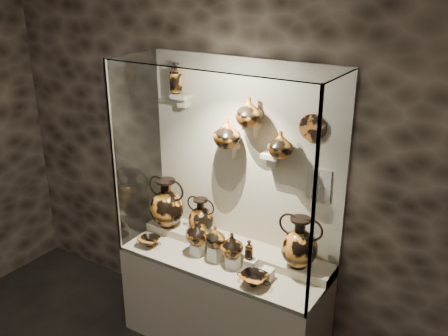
% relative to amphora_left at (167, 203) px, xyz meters
% --- Properties ---
extents(wall_back, '(5.00, 0.02, 3.20)m').
position_rel_amphora_left_xyz_m(wall_back, '(0.65, 0.21, 0.48)').
color(wall_back, black).
rests_on(wall_back, ground).
extents(plinth, '(1.70, 0.60, 0.80)m').
position_rel_amphora_left_xyz_m(plinth, '(0.65, -0.11, -0.72)').
color(plinth, '#BCB097').
rests_on(plinth, floor).
extents(front_tier, '(1.68, 0.58, 0.03)m').
position_rel_amphora_left_xyz_m(front_tier, '(0.65, -0.11, -0.31)').
color(front_tier, '#B9AA90').
rests_on(front_tier, plinth).
extents(rear_tier, '(1.70, 0.25, 0.10)m').
position_rel_amphora_left_xyz_m(rear_tier, '(0.65, 0.06, -0.27)').
color(rear_tier, '#B9AA90').
rests_on(rear_tier, plinth).
extents(back_panel, '(1.70, 0.03, 1.60)m').
position_rel_amphora_left_xyz_m(back_panel, '(0.65, 0.20, 0.48)').
color(back_panel, '#BCB097').
rests_on(back_panel, plinth).
extents(glass_front, '(1.70, 0.01, 1.60)m').
position_rel_amphora_left_xyz_m(glass_front, '(0.65, -0.41, 0.48)').
color(glass_front, white).
rests_on(glass_front, plinth).
extents(glass_left, '(0.01, 0.60, 1.60)m').
position_rel_amphora_left_xyz_m(glass_left, '(-0.19, -0.11, 0.48)').
color(glass_left, white).
rests_on(glass_left, plinth).
extents(glass_right, '(0.01, 0.60, 1.60)m').
position_rel_amphora_left_xyz_m(glass_right, '(1.50, -0.11, 0.48)').
color(glass_right, white).
rests_on(glass_right, plinth).
extents(glass_top, '(1.70, 0.60, 0.01)m').
position_rel_amphora_left_xyz_m(glass_top, '(0.65, -0.11, 1.27)').
color(glass_top, white).
rests_on(glass_top, back_panel).
extents(frame_post_left, '(0.02, 0.02, 1.60)m').
position_rel_amphora_left_xyz_m(frame_post_left, '(-0.19, -0.40, 0.48)').
color(frame_post_left, gray).
rests_on(frame_post_left, plinth).
extents(frame_post_right, '(0.02, 0.02, 1.60)m').
position_rel_amphora_left_xyz_m(frame_post_right, '(1.49, -0.40, 0.48)').
color(frame_post_right, gray).
rests_on(frame_post_right, plinth).
extents(pedestal_a, '(0.09, 0.09, 0.10)m').
position_rel_amphora_left_xyz_m(pedestal_a, '(0.43, -0.16, -0.24)').
color(pedestal_a, silver).
rests_on(pedestal_a, front_tier).
extents(pedestal_b, '(0.09, 0.09, 0.13)m').
position_rel_amphora_left_xyz_m(pedestal_b, '(0.60, -0.16, -0.23)').
color(pedestal_b, silver).
rests_on(pedestal_b, front_tier).
extents(pedestal_c, '(0.09, 0.09, 0.09)m').
position_rel_amphora_left_xyz_m(pedestal_c, '(0.77, -0.16, -0.25)').
color(pedestal_c, silver).
rests_on(pedestal_c, front_tier).
extents(pedestal_d, '(0.09, 0.09, 0.12)m').
position_rel_amphora_left_xyz_m(pedestal_d, '(0.93, -0.16, -0.23)').
color(pedestal_d, silver).
rests_on(pedestal_d, front_tier).
extents(pedestal_e, '(0.09, 0.09, 0.08)m').
position_rel_amphora_left_xyz_m(pedestal_e, '(1.07, -0.16, -0.25)').
color(pedestal_e, silver).
rests_on(pedestal_e, front_tier).
extents(bracket_ul, '(0.14, 0.12, 0.04)m').
position_rel_amphora_left_xyz_m(bracket_ul, '(0.10, 0.13, 0.93)').
color(bracket_ul, '#BCB097').
rests_on(bracket_ul, back_panel).
extents(bracket_ca, '(0.14, 0.12, 0.04)m').
position_rel_amphora_left_xyz_m(bracket_ca, '(0.55, 0.13, 0.58)').
color(bracket_ca, '#BCB097').
rests_on(bracket_ca, back_panel).
extents(bracket_cb, '(0.10, 0.12, 0.04)m').
position_rel_amphora_left_xyz_m(bracket_cb, '(0.75, 0.13, 0.78)').
color(bracket_cb, '#BCB097').
rests_on(bracket_cb, back_panel).
extents(bracket_cc, '(0.14, 0.12, 0.04)m').
position_rel_amphora_left_xyz_m(bracket_cc, '(0.93, 0.13, 0.58)').
color(bracket_cc, '#BCB097').
rests_on(bracket_cc, back_panel).
extents(amphora_left, '(0.44, 0.44, 0.44)m').
position_rel_amphora_left_xyz_m(amphora_left, '(0.00, 0.00, 0.00)').
color(amphora_left, '#C77426').
rests_on(amphora_left, rear_tier).
extents(amphora_mid, '(0.29, 0.29, 0.32)m').
position_rel_amphora_left_xyz_m(amphora_mid, '(0.33, 0.05, -0.06)').
color(amphora_mid, '#AD5F1E').
rests_on(amphora_mid, rear_tier).
extents(amphora_right, '(0.42, 0.42, 0.41)m').
position_rel_amphora_left_xyz_m(amphora_right, '(1.24, 0.01, -0.02)').
color(amphora_right, '#C77426').
rests_on(amphora_right, rear_tier).
extents(jug_a, '(0.19, 0.19, 0.20)m').
position_rel_amphora_left_xyz_m(jug_a, '(0.42, -0.15, -0.09)').
color(jug_a, '#C77426').
rests_on(jug_a, pedestal_a).
extents(jug_b, '(0.19, 0.19, 0.17)m').
position_rel_amphora_left_xyz_m(jug_b, '(0.60, -0.15, -0.08)').
color(jug_b, '#AD5F1E').
rests_on(jug_b, pedestal_b).
extents(jug_c, '(0.22, 0.22, 0.19)m').
position_rel_amphora_left_xyz_m(jug_c, '(0.76, -0.15, -0.11)').
color(jug_c, '#C77426').
rests_on(jug_c, pedestal_c).
extents(lekythos_small, '(0.10, 0.10, 0.17)m').
position_rel_amphora_left_xyz_m(lekythos_small, '(0.91, -0.16, -0.09)').
color(lekythos_small, '#AD5F1E').
rests_on(lekythos_small, pedestal_d).
extents(kylix_left, '(0.25, 0.21, 0.09)m').
position_rel_amphora_left_xyz_m(kylix_left, '(0.01, -0.26, -0.25)').
color(kylix_left, '#AD5F1E').
rests_on(kylix_left, front_tier).
extents(kylix_right, '(0.28, 0.24, 0.11)m').
position_rel_amphora_left_xyz_m(kylix_right, '(1.03, -0.29, -0.24)').
color(kylix_right, '#C77426').
rests_on(kylix_right, front_tier).
extents(lekythos_tall, '(0.12, 0.12, 0.27)m').
position_rel_amphora_left_xyz_m(lekythos_tall, '(0.05, 0.12, 1.08)').
color(lekythos_tall, '#C77426').
rests_on(lekythos_tall, bracket_ul).
extents(ovoid_vase_a, '(0.22, 0.22, 0.22)m').
position_rel_amphora_left_xyz_m(ovoid_vase_a, '(0.57, 0.07, 0.71)').
color(ovoid_vase_a, '#AD5F1E').
rests_on(ovoid_vase_a, bracket_ca).
extents(ovoid_vase_b, '(0.25, 0.25, 0.22)m').
position_rel_amphora_left_xyz_m(ovoid_vase_b, '(0.76, 0.07, 0.90)').
color(ovoid_vase_b, '#AD5F1E').
rests_on(ovoid_vase_b, bracket_cb).
extents(ovoid_vase_c, '(0.24, 0.24, 0.20)m').
position_rel_amphora_left_xyz_m(ovoid_vase_c, '(1.02, 0.08, 0.69)').
color(ovoid_vase_c, '#AD5F1E').
rests_on(ovoid_vase_c, bracket_cc).
extents(wall_plate, '(0.20, 0.02, 0.20)m').
position_rel_amphora_left_xyz_m(wall_plate, '(1.22, 0.18, 0.83)').
color(wall_plate, '#9A521E').
rests_on(wall_plate, back_panel).
extents(info_placard, '(0.18, 0.01, 0.24)m').
position_rel_amphora_left_xyz_m(info_placard, '(1.29, 0.18, 0.40)').
color(info_placard, beige).
rests_on(info_placard, back_panel).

